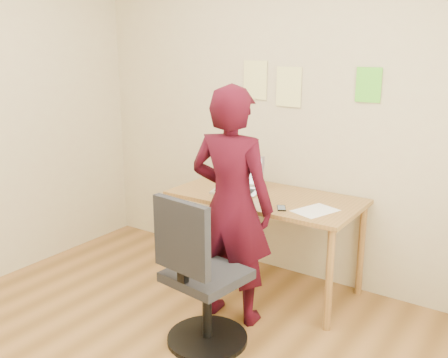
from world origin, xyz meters
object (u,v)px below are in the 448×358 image
Objects in this scene: office_chair at (200,284)px; person at (232,206)px; laptop at (238,183)px; desk at (265,207)px; phone at (281,208)px.

person reaches higher than office_chair.
laptop is 1.04m from office_chair.
desk is 3.37× the size of laptop.
laptop is at bearing 115.83° from office_chair.
phone is at bearing -132.83° from person.
office_chair is at bearing -85.85° from desk.
person is at bearing -86.87° from desk.
office_chair is at bearing -86.15° from laptop.
office_chair is (0.07, -0.91, -0.23)m from desk.
desk is at bearing -16.13° from laptop.
laptop reaches higher than office_chair.
laptop is 0.26× the size of person.
office_chair reaches higher than desk.
desk is at bearing 101.21° from office_chair.
phone is (0.24, -0.21, 0.09)m from desk.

